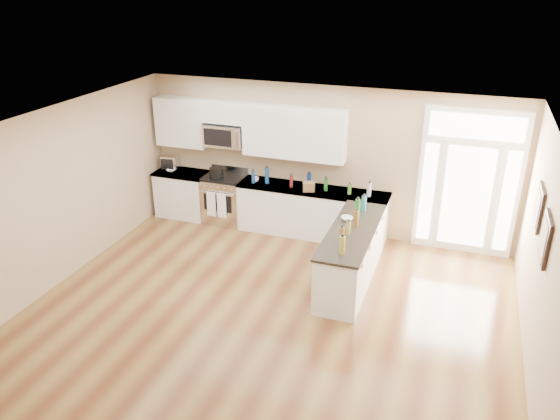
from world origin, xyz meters
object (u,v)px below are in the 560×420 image
at_px(toaster_oven, 170,162).
at_px(peninsula_cabinet, 351,258).
at_px(stockpot, 216,172).
at_px(kitchen_range, 225,199).

bearing_deg(toaster_oven, peninsula_cabinet, -29.83).
bearing_deg(peninsula_cabinet, toaster_oven, 159.19).
distance_m(peninsula_cabinet, toaster_oven, 4.46).
relative_size(stockpot, toaster_oven, 0.89).
distance_m(peninsula_cabinet, stockpot, 3.34).
height_order(peninsula_cabinet, kitchen_range, kitchen_range).
xyz_separation_m(peninsula_cabinet, toaster_oven, (-4.13, 1.57, 0.64)).
bearing_deg(peninsula_cabinet, stockpot, 155.57).
xyz_separation_m(kitchen_range, stockpot, (-0.11, -0.09, 0.58)).
bearing_deg(kitchen_range, stockpot, -140.77).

